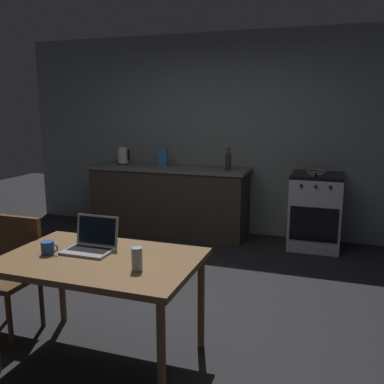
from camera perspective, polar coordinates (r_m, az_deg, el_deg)
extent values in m
plane|color=black|center=(3.76, -6.56, -15.52)|extent=(12.00, 12.00, 0.00)
cube|color=slate|center=(5.70, 7.06, 7.56)|extent=(6.40, 0.10, 2.65)
cube|color=#382D23|center=(5.77, -3.07, -1.26)|extent=(2.10, 0.60, 0.87)
cube|color=#66605B|center=(5.69, -3.12, 3.22)|extent=(2.16, 0.64, 0.04)
cube|color=#B7BABF|center=(5.37, 16.26, -2.65)|extent=(0.60, 0.60, 0.87)
cube|color=black|center=(5.28, 16.53, 2.15)|extent=(0.60, 0.60, 0.04)
cube|color=black|center=(5.09, 16.04, -4.23)|extent=(0.54, 0.01, 0.40)
cylinder|color=black|center=(5.00, 14.48, 0.81)|extent=(0.04, 0.02, 0.04)
cylinder|color=black|center=(4.99, 16.31, 0.70)|extent=(0.04, 0.02, 0.04)
cylinder|color=black|center=(4.98, 18.15, 0.58)|extent=(0.04, 0.02, 0.04)
cube|color=brown|center=(2.87, -12.28, -8.98)|extent=(1.28, 0.84, 0.04)
cylinder|color=brown|center=(2.50, -4.14, -21.36)|extent=(0.05, 0.05, 0.69)
cylinder|color=brown|center=(3.58, -17.16, -11.30)|extent=(0.05, 0.05, 0.69)
cylinder|color=brown|center=(3.09, 1.23, -14.55)|extent=(0.05, 0.05, 0.69)
cube|color=#4C331E|center=(3.50, -23.82, -10.72)|extent=(0.40, 0.40, 0.04)
cube|color=#4C331E|center=(3.55, -22.15, -6.34)|extent=(0.38, 0.04, 0.42)
cylinder|color=#4C331E|center=(3.37, -23.29, -15.80)|extent=(0.04, 0.04, 0.42)
cylinder|color=#4C331E|center=(3.81, -23.71, -12.63)|extent=(0.04, 0.04, 0.42)
cylinder|color=#4C331E|center=(3.60, -19.59, -13.73)|extent=(0.04, 0.04, 0.42)
cube|color=#99999E|center=(2.97, -13.81, -7.75)|extent=(0.32, 0.22, 0.02)
cube|color=black|center=(2.97, -13.66, -7.48)|extent=(0.28, 0.12, 0.00)
cube|color=#99999E|center=(3.03, -12.63, -5.03)|extent=(0.32, 0.04, 0.21)
cube|color=black|center=(3.03, -12.67, -5.07)|extent=(0.29, 0.03, 0.18)
cylinder|color=black|center=(5.97, -9.24, 3.77)|extent=(0.15, 0.15, 0.02)
cylinder|color=silver|center=(5.95, -9.27, 4.86)|extent=(0.14, 0.14, 0.21)
cylinder|color=silver|center=(5.94, -9.31, 5.94)|extent=(0.09, 0.09, 0.02)
cube|color=black|center=(5.91, -8.53, 4.94)|extent=(0.02, 0.02, 0.15)
cylinder|color=#2D2D33|center=(5.37, 4.89, 4.00)|extent=(0.08, 0.08, 0.20)
cone|color=#2D2D33|center=(5.35, 4.91, 5.38)|extent=(0.08, 0.08, 0.06)
cylinder|color=black|center=(5.35, 4.92, 5.80)|extent=(0.03, 0.03, 0.02)
cylinder|color=gray|center=(5.26, 16.40, 2.40)|extent=(0.22, 0.22, 0.01)
torus|color=gray|center=(5.26, 16.42, 2.74)|extent=(0.23, 0.23, 0.02)
cylinder|color=black|center=(5.06, 16.30, 2.23)|extent=(0.02, 0.18, 0.02)
cylinder|color=#264C8C|center=(3.00, -18.86, -7.12)|extent=(0.09, 0.09, 0.09)
torus|color=#264C8C|center=(2.97, -18.01, -7.18)|extent=(0.05, 0.01, 0.05)
cylinder|color=#99B7C6|center=(2.59, -7.42, -8.93)|extent=(0.07, 0.07, 0.14)
cube|color=#3372B2|center=(5.72, -3.94, 4.71)|extent=(0.13, 0.05, 0.25)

